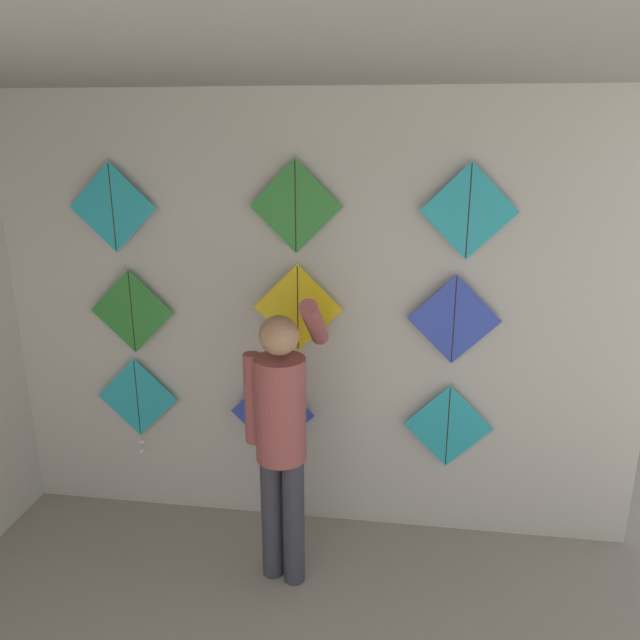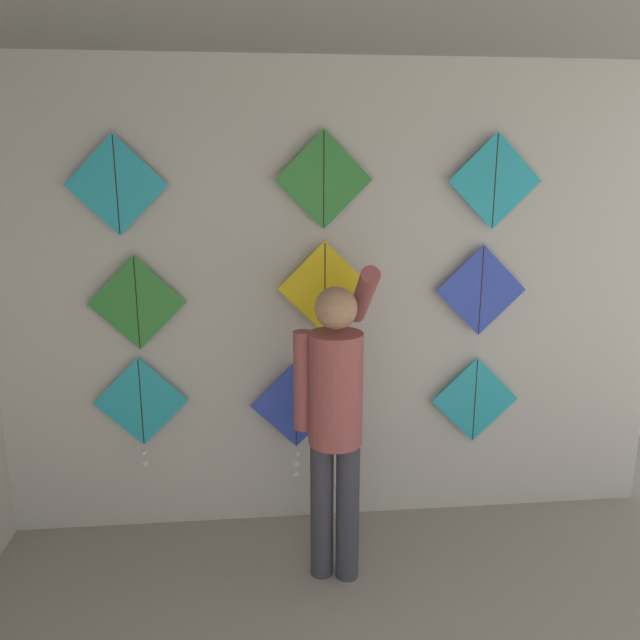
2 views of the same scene
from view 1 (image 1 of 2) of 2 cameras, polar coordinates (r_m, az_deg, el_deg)
name	(u,v)px [view 1 (image 1 of 2)]	position (r m, az deg, el deg)	size (l,w,h in m)	color
back_panel	(285,321)	(3.96, -3.25, -0.10)	(4.45, 0.06, 2.80)	beige
ceiling_slab	(105,22)	(1.77, -19.03, 24.34)	(4.45, 4.99, 0.04)	gray
shopkeeper	(281,427)	(3.52, -3.56, -9.76)	(0.43, 0.56, 1.74)	#383842
kite_0	(138,401)	(4.38, -16.33, -7.11)	(0.55, 0.04, 0.69)	#28B2C6
kite_1	(273,419)	(4.13, -4.36, -8.99)	(0.55, 0.04, 0.76)	blue
kite_2	(448,426)	(4.05, 11.61, -9.51)	(0.55, 0.01, 0.55)	#28B2C6
kite_3	(132,312)	(4.16, -16.82, 0.74)	(0.55, 0.01, 0.55)	#338C38
kite_4	(298,308)	(3.82, -2.04, 1.09)	(0.55, 0.01, 0.55)	yellow
kite_5	(454,320)	(3.79, 12.16, 0.03)	(0.55, 0.01, 0.55)	blue
kite_6	(112,208)	(4.06, -18.45, 9.73)	(0.55, 0.01, 0.55)	#28B2C6
kite_7	(295,206)	(3.70, -2.26, 10.34)	(0.55, 0.01, 0.55)	#338C38
kite_8	(469,211)	(3.66, 13.45, 9.63)	(0.55, 0.01, 0.55)	#28B2C6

